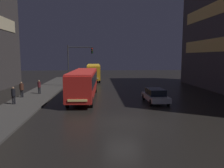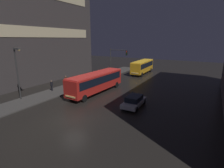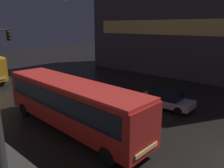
# 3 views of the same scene
# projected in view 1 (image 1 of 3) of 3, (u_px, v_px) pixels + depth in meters

# --- Properties ---
(ground_plane) EXTENTS (120.00, 120.00, 0.00)m
(ground_plane) POSITION_uv_depth(u_px,v_px,m) (123.00, 122.00, 15.76)
(ground_plane) COLOR black
(sidewalk_left) EXTENTS (4.00, 48.00, 0.15)m
(sidewalk_left) POSITION_uv_depth(u_px,v_px,m) (35.00, 97.00, 25.08)
(sidewalk_left) COLOR #3D3A38
(sidewalk_left) RESTS_ON ground
(bus_near) EXTENTS (2.85, 11.46, 3.15)m
(bus_near) POSITION_uv_depth(u_px,v_px,m) (84.00, 81.00, 24.26)
(bus_near) COLOR #AD1E19
(bus_near) RESTS_ON ground
(bus_far) EXTENTS (2.60, 9.75, 3.14)m
(bus_far) POSITION_uv_depth(u_px,v_px,m) (94.00, 71.00, 42.48)
(bus_far) COLOR orange
(bus_far) RESTS_ON ground
(car_taxi) EXTENTS (2.02, 4.41, 1.43)m
(car_taxi) POSITION_uv_depth(u_px,v_px,m) (155.00, 95.00, 22.38)
(car_taxi) COLOR #B7B7BC
(car_taxi) RESTS_ON ground
(pedestrian_near) EXTENTS (0.49, 0.49, 1.69)m
(pedestrian_near) POSITION_uv_depth(u_px,v_px,m) (13.00, 94.00, 20.83)
(pedestrian_near) COLOR black
(pedestrian_near) RESTS_ON sidewalk_left
(pedestrian_mid) EXTENTS (0.49, 0.49, 1.67)m
(pedestrian_mid) POSITION_uv_depth(u_px,v_px,m) (39.00, 86.00, 26.77)
(pedestrian_mid) COLOR black
(pedestrian_mid) RESTS_ON sidewalk_left
(pedestrian_far) EXTENTS (0.58, 0.58, 1.75)m
(pedestrian_far) POSITION_uv_depth(u_px,v_px,m) (22.00, 88.00, 24.36)
(pedestrian_far) COLOR black
(pedestrian_far) RESTS_ON sidewalk_left
(traffic_light_main) EXTENTS (3.86, 0.35, 6.40)m
(traffic_light_main) POSITION_uv_depth(u_px,v_px,m) (77.00, 59.00, 33.10)
(traffic_light_main) COLOR #2D2D2D
(traffic_light_main) RESTS_ON ground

